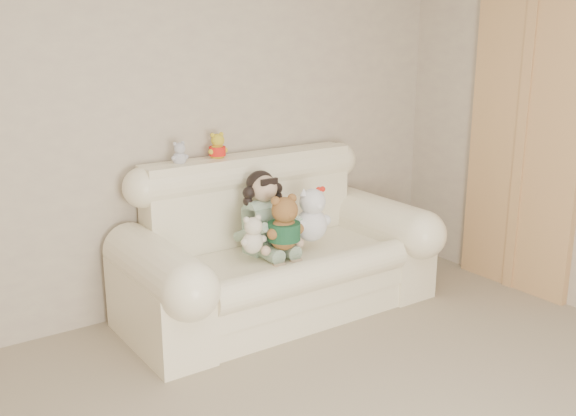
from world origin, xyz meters
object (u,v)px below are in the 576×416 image
(brown_teddy, at_px, (284,218))
(white_cat, at_px, (312,209))
(seated_child, at_px, (264,211))
(sofa, at_px, (279,239))
(cream_teddy, at_px, (253,231))

(brown_teddy, bearing_deg, white_cat, -0.43)
(seated_child, height_order, white_cat, seated_child)
(sofa, bearing_deg, white_cat, -30.21)
(white_cat, distance_m, cream_teddy, 0.46)
(seated_child, xyz_separation_m, white_cat, (0.25, -0.19, 0.02))
(sofa, xyz_separation_m, white_cat, (0.18, -0.11, 0.20))
(brown_teddy, bearing_deg, cream_teddy, 154.11)
(sofa, relative_size, white_cat, 4.86)
(sofa, bearing_deg, cream_teddy, -159.74)
(sofa, bearing_deg, brown_teddy, -114.02)
(cream_teddy, bearing_deg, seated_child, 31.71)
(seated_child, distance_m, brown_teddy, 0.23)
(cream_teddy, bearing_deg, brown_teddy, -25.52)
(sofa, height_order, white_cat, sofa)
(seated_child, relative_size, brown_teddy, 1.32)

